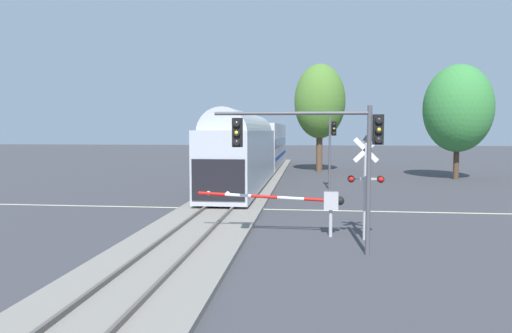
# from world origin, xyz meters

# --- Properties ---
(ground_plane) EXTENTS (220.00, 220.00, 0.00)m
(ground_plane) POSITION_xyz_m (0.00, 0.00, 0.00)
(ground_plane) COLOR #3D3D42
(road_centre_stripe) EXTENTS (44.00, 0.20, 0.01)m
(road_centre_stripe) POSITION_xyz_m (0.00, 0.00, 0.00)
(road_centre_stripe) COLOR beige
(road_centre_stripe) RESTS_ON ground
(railway_track) EXTENTS (4.40, 80.00, 0.32)m
(railway_track) POSITION_xyz_m (0.00, 0.00, 0.10)
(railway_track) COLOR gray
(railway_track) RESTS_ON ground
(commuter_train) EXTENTS (3.04, 40.08, 5.16)m
(commuter_train) POSITION_xyz_m (0.00, 17.19, 2.79)
(commuter_train) COLOR #B2B7C1
(commuter_train) RESTS_ON railway_track
(crossing_gate_near) EXTENTS (5.90, 0.40, 1.80)m
(crossing_gate_near) POSITION_xyz_m (4.80, -6.11, 1.42)
(crossing_gate_near) COLOR #B7B7BC
(crossing_gate_near) RESTS_ON ground
(crossing_signal_mast) EXTENTS (1.36, 0.44, 4.05)m
(crossing_signal_mast) POSITION_xyz_m (6.74, -6.53, 2.47)
(crossing_signal_mast) COLOR #B2B2B7
(crossing_signal_mast) RESTS_ON ground
(traffic_signal_near_right) EXTENTS (5.67, 0.38, 5.04)m
(traffic_signal_near_right) POSITION_xyz_m (4.98, -8.74, 3.82)
(traffic_signal_near_right) COLOR #4C4C51
(traffic_signal_near_right) RESTS_ON ground
(traffic_signal_far_side) EXTENTS (0.53, 0.38, 5.16)m
(traffic_signal_far_side) POSITION_xyz_m (6.22, 8.92, 3.46)
(traffic_signal_far_side) COLOR #4C4C51
(traffic_signal_far_side) RESTS_ON ground
(maple_right_background) EXTENTS (5.76, 5.76, 9.87)m
(maple_right_background) POSITION_xyz_m (17.31, 17.24, 6.11)
(maple_right_background) COLOR #4C3828
(maple_right_background) RESTS_ON ground
(elm_centre_background) EXTENTS (5.16, 5.16, 10.95)m
(elm_centre_background) POSITION_xyz_m (5.69, 23.43, 7.14)
(elm_centre_background) COLOR brown
(elm_centre_background) RESTS_ON ground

